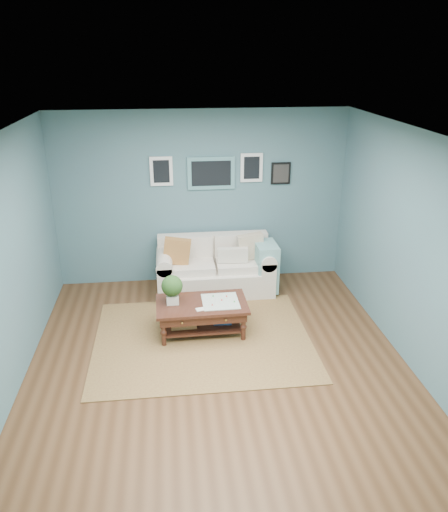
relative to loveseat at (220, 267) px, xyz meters
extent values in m
plane|color=brown|center=(-0.23, -2.02, -0.38)|extent=(5.00, 5.00, 0.00)
plane|color=white|center=(-0.23, -2.02, 2.32)|extent=(5.00, 5.00, 0.00)
cube|color=slate|center=(-0.23, 0.48, 0.97)|extent=(4.50, 0.02, 2.70)
cube|color=slate|center=(-0.23, -4.52, 0.97)|extent=(4.50, 0.02, 2.70)
cube|color=slate|center=(-2.48, -2.02, 0.97)|extent=(0.02, 5.00, 2.70)
cube|color=slate|center=(2.02, -2.02, 0.97)|extent=(0.02, 5.00, 2.70)
cube|color=#578F93|center=(-0.08, 0.45, 1.37)|extent=(0.72, 0.03, 0.50)
cube|color=black|center=(-0.08, 0.43, 1.37)|extent=(0.60, 0.01, 0.38)
cube|color=white|center=(-0.83, 0.45, 1.42)|extent=(0.34, 0.03, 0.44)
cube|color=white|center=(0.54, 0.45, 1.44)|extent=(0.34, 0.03, 0.44)
cube|color=black|center=(1.00, 0.45, 1.34)|extent=(0.30, 0.03, 0.34)
cube|color=brown|center=(-0.38, -1.44, -0.37)|extent=(2.78, 2.22, 0.01)
cube|color=beige|center=(-0.08, -0.03, -0.18)|extent=(1.31, 0.81, 0.39)
cube|color=beige|center=(-0.08, 0.28, 0.23)|extent=(1.72, 0.20, 0.44)
cube|color=beige|center=(-0.85, -0.03, -0.09)|extent=(0.22, 0.81, 0.57)
cube|color=beige|center=(0.69, -0.03, -0.09)|extent=(0.22, 0.81, 0.57)
cylinder|color=beige|center=(-0.85, -0.03, 0.19)|extent=(0.24, 0.81, 0.24)
cylinder|color=beige|center=(0.69, -0.03, 0.19)|extent=(0.24, 0.81, 0.24)
cube|color=beige|center=(-0.43, -0.09, 0.07)|extent=(0.67, 0.52, 0.12)
cube|color=beige|center=(0.27, -0.09, 0.07)|extent=(0.67, 0.52, 0.12)
cube|color=beige|center=(-0.43, 0.17, 0.30)|extent=(0.67, 0.11, 0.33)
cube|color=beige|center=(0.27, 0.17, 0.30)|extent=(0.67, 0.11, 0.33)
cube|color=#B6642A|center=(-0.65, -0.08, 0.33)|extent=(0.45, 0.16, 0.44)
cube|color=beige|center=(0.47, -0.02, 0.33)|extent=(0.44, 0.17, 0.43)
cube|color=beige|center=(0.18, -0.13, 0.25)|extent=(0.46, 0.11, 0.22)
cube|color=#86BBB6|center=(0.69, -0.14, 0.05)|extent=(0.31, 0.51, 0.74)
cube|color=black|center=(-0.37, -1.25, 0.04)|extent=(1.19, 0.71, 0.04)
cube|color=black|center=(-0.37, -1.25, -0.04)|extent=(1.11, 0.63, 0.12)
cube|color=black|center=(-0.37, -1.25, -0.27)|extent=(1.01, 0.53, 0.02)
sphere|color=gold|center=(-0.64, -1.57, -0.04)|extent=(0.03, 0.03, 0.03)
sphere|color=gold|center=(-0.09, -1.56, -0.04)|extent=(0.03, 0.03, 0.03)
cylinder|color=black|center=(-0.88, -1.52, -0.18)|extent=(0.06, 0.06, 0.40)
cylinder|color=black|center=(0.14, -1.50, -0.18)|extent=(0.06, 0.06, 0.40)
cylinder|color=black|center=(-0.89, -0.99, -0.18)|extent=(0.06, 0.06, 0.40)
cylinder|color=black|center=(0.13, -0.97, -0.18)|extent=(0.06, 0.06, 0.40)
cube|color=silver|center=(-0.75, -1.21, 0.12)|extent=(0.16, 0.16, 0.12)
sphere|color=#214419|center=(-0.75, -1.21, 0.31)|extent=(0.27, 0.27, 0.27)
cube|color=beige|center=(-0.13, -1.24, 0.07)|extent=(0.48, 0.48, 0.01)
cube|color=#B87E4F|center=(-0.62, -1.25, -0.16)|extent=(0.34, 0.24, 0.20)
cube|color=navy|center=(-0.10, -1.22, -0.20)|extent=(0.24, 0.18, 0.11)
camera|label=1|loc=(-0.74, -7.00, 3.11)|focal=35.00mm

